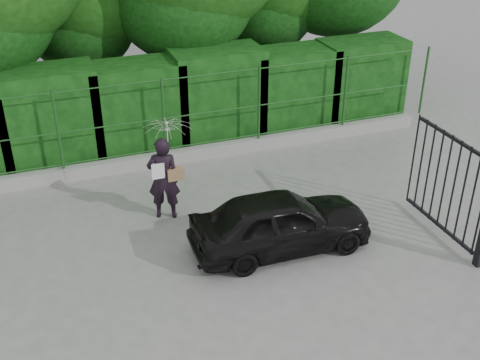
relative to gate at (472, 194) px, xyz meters
name	(u,v)px	position (x,y,z in m)	size (l,w,h in m)	color
ground	(209,281)	(-4.60, 0.72, -1.19)	(80.00, 80.00, 0.00)	gray
kerb	(149,161)	(-4.60, 5.22, -1.04)	(14.00, 0.25, 0.30)	#9E9E99
fence	(156,118)	(-4.38, 5.22, 0.01)	(14.13, 0.06, 1.80)	#1C4D1C
hedge	(143,108)	(-4.45, 6.22, -0.13)	(14.20, 1.20, 2.29)	black
gate	(472,194)	(0.00, 0.00, 0.00)	(0.22, 2.33, 2.36)	black
woman	(167,155)	(-4.67, 3.05, 0.14)	(0.98, 0.95, 2.03)	black
car	(281,222)	(-3.06, 1.23, -0.63)	(1.33, 3.30, 1.12)	black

